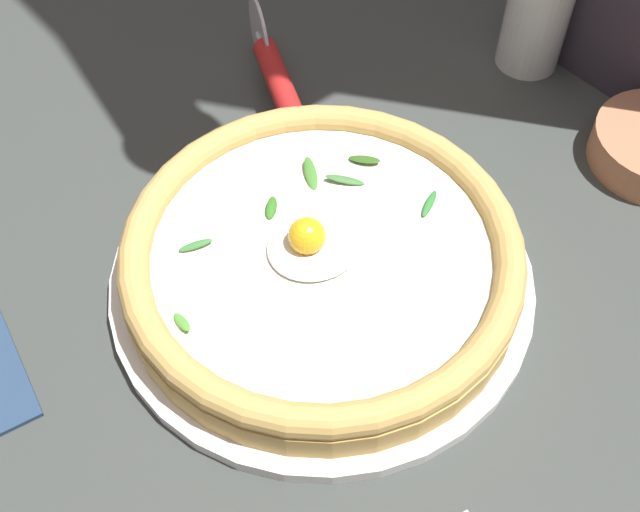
{
  "coord_description": "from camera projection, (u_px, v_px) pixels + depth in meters",
  "views": [
    {
      "loc": [
        0.19,
        0.29,
        0.52
      ],
      "look_at": [
        -0.03,
        -0.0,
        0.03
      ],
      "focal_mm": 44.62,
      "sensor_mm": 36.0,
      "label": 1
    }
  ],
  "objects": [
    {
      "name": "drinking_glass",
      "position": [
        536.0,
        21.0,
        0.75
      ],
      "size": [
        0.06,
        0.06,
        0.11
      ],
      "color": "silver",
      "rests_on": "ground"
    },
    {
      "name": "pizza_plate",
      "position": [
        320.0,
        276.0,
        0.63
      ],
      "size": [
        0.33,
        0.33,
        0.01
      ],
      "primitive_type": "cylinder",
      "color": "white",
      "rests_on": "ground"
    },
    {
      "name": "pizza_cutter",
      "position": [
        274.0,
        71.0,
        0.73
      ],
      "size": [
        0.07,
        0.16,
        0.07
      ],
      "color": "silver",
      "rests_on": "ground"
    },
    {
      "name": "ground_plane",
      "position": [
        294.0,
        310.0,
        0.63
      ],
      "size": [
        2.4,
        2.4,
        0.03
      ],
      "primitive_type": "cube",
      "color": "#383D3A",
      "rests_on": "ground"
    },
    {
      "name": "pizza",
      "position": [
        320.0,
        254.0,
        0.6
      ],
      "size": [
        0.31,
        0.31,
        0.06
      ],
      "color": "tan",
      "rests_on": "pizza_plate"
    }
  ]
}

